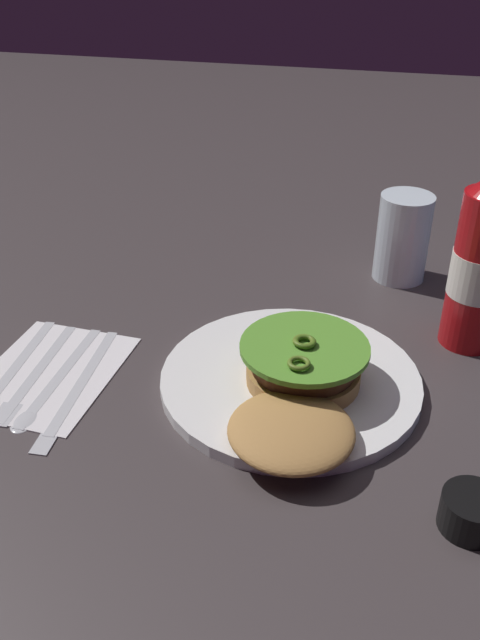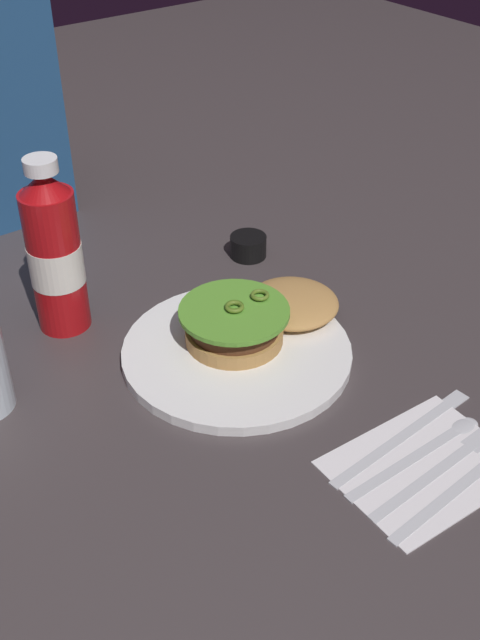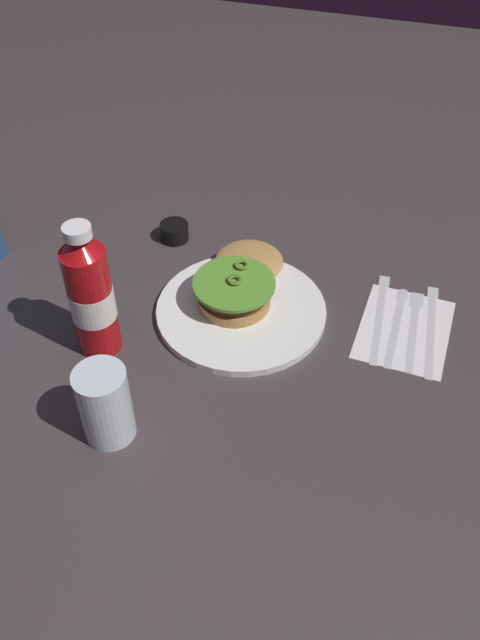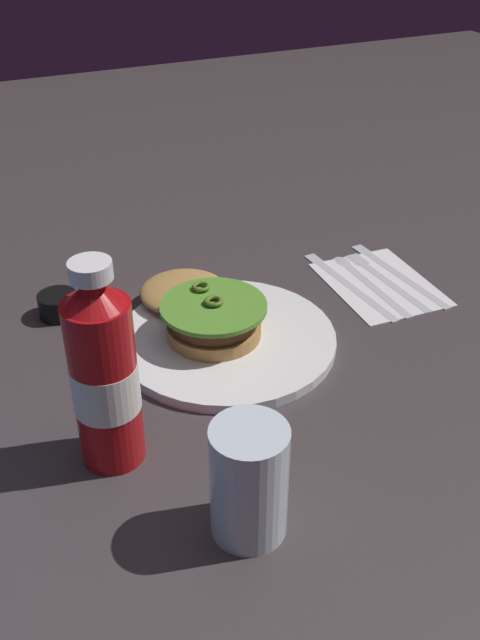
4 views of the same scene
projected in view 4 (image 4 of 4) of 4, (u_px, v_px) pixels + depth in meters
The scene contains 11 objects.
ground_plane at pixel (300, 379), 0.85m from camera, with size 3.00×3.00×0.00m, color #3C3435.
dinner_plate at pixel (227, 339), 0.91m from camera, with size 0.28×0.28×0.01m, color white.
burger_sandwich at pixel (202, 308), 0.92m from camera, with size 0.22×0.13×0.05m.
ketchup_bottle at pixel (104, 375), 0.69m from camera, with size 0.07×0.07×0.23m.
water_glass at pixel (249, 481), 0.63m from camera, with size 0.07×0.07×0.12m, color silver.
condiment_cup at pixel (58, 305), 0.96m from camera, with size 0.05×0.05×0.03m, color black.
napkin at pixel (380, 284), 1.03m from camera, with size 0.18×0.14×0.00m, color silver.
butter_knife at pixel (393, 269), 1.06m from camera, with size 0.21×0.03×0.00m.
fork_utensil at pixel (380, 274), 1.05m from camera, with size 0.19×0.03×0.00m.
spoon_utensil at pixel (360, 274), 1.05m from camera, with size 0.19×0.03×0.00m.
steak_knife at pixel (344, 279), 1.04m from camera, with size 0.21×0.03×0.00m.
Camera 4 is at (-0.58, 0.34, 0.53)m, focal length 40.02 mm.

